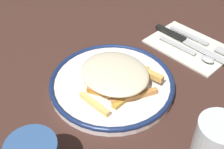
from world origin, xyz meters
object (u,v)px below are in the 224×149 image
object	(u,v)px
fork	(201,41)
spoon	(195,53)
plate	(112,83)
fries_heap	(114,76)
water_glass	(215,146)
napkin	(189,46)
knife	(184,40)

from	to	relation	value
fork	spoon	size ratio (longest dim) A/B	1.16
plate	fork	distance (m)	0.27
fries_heap	water_glass	distance (m)	0.23
napkin	spoon	bearing A→B (deg)	53.44
fork	knife	bearing A→B (deg)	-46.97
napkin	water_glass	bearing A→B (deg)	41.99
fries_heap	water_glass	xyz separation A→B (m)	(0.00, 0.23, 0.01)
fork	fries_heap	bearing A→B (deg)	-5.49
plate	water_glass	bearing A→B (deg)	88.68
spoon	fries_heap	bearing A→B (deg)	-12.77
spoon	water_glass	distance (m)	0.29
plate	spoon	distance (m)	0.22
fork	water_glass	bearing A→B (deg)	37.25
plate	water_glass	distance (m)	0.25
plate	napkin	bearing A→B (deg)	174.63
plate	knife	xyz separation A→B (m)	(-0.24, 0.00, 0.00)
napkin	knife	size ratio (longest dim) A/B	0.92
plate	knife	world-z (taller)	plate
fries_heap	water_glass	world-z (taller)	water_glass
spoon	water_glass	bearing A→B (deg)	40.26
napkin	knife	distance (m)	0.02
water_glass	napkin	bearing A→B (deg)	-138.01
fries_heap	fork	bearing A→B (deg)	174.51
fork	water_glass	xyz separation A→B (m)	(0.27, 0.21, 0.04)
fries_heap	napkin	size ratio (longest dim) A/B	0.84
napkin	spoon	xyz separation A→B (m)	(0.03, 0.03, 0.01)
napkin	spoon	distance (m)	0.04
fork	knife	world-z (taller)	knife
fork	plate	bearing A→B (deg)	-7.38
plate	spoon	xyz separation A→B (m)	(-0.21, 0.06, 0.00)
napkin	knife	world-z (taller)	knife
plate	knife	distance (m)	0.24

